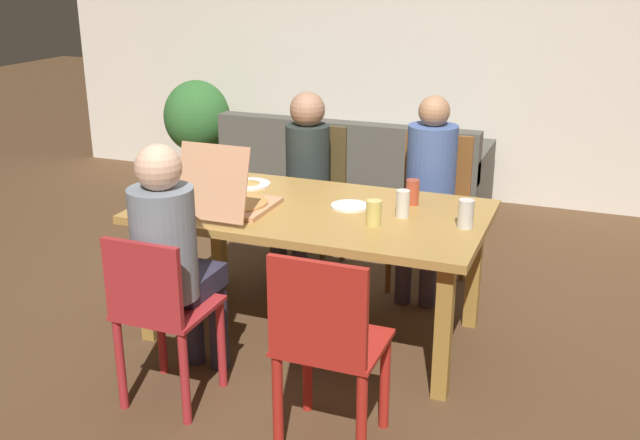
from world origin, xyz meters
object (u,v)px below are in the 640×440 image
(chair_1, at_px, (160,313))
(potted_plant, at_px, (197,121))
(person_1, at_px, (173,252))
(plate_0, at_px, (249,183))
(drinking_glass_0, at_px, (374,213))
(person_0, at_px, (304,169))
(chair_2, at_px, (433,202))
(couch, at_px, (356,178))
(drinking_glass_1, at_px, (403,204))
(dining_table, at_px, (313,222))
(plate_1, at_px, (350,206))
(chair_3, at_px, (327,347))
(chair_0, at_px, (313,189))
(drinking_glass_2, at_px, (466,214))
(person_2, at_px, (429,181))
(drinking_glass_3, at_px, (413,192))
(pizza_box_0, at_px, (232,201))

(chair_1, relative_size, potted_plant, 0.87)
(person_1, bearing_deg, plate_0, 97.31)
(drinking_glass_0, bearing_deg, person_0, 129.44)
(chair_2, distance_m, couch, 1.55)
(person_1, height_order, drinking_glass_1, person_1)
(dining_table, relative_size, person_1, 1.48)
(plate_1, bearing_deg, person_1, -122.38)
(potted_plant, bearing_deg, chair_2, -28.31)
(person_0, xyz_separation_m, chair_3, (0.83, -1.76, -0.22))
(person_0, xyz_separation_m, plate_1, (0.56, -0.70, 0.03))
(plate_0, distance_m, drinking_glass_1, 1.03)
(chair_1, relative_size, chair_2, 0.90)
(person_0, distance_m, drinking_glass_0, 1.20)
(chair_0, relative_size, plate_1, 4.62)
(person_1, height_order, chair_3, person_1)
(drinking_glass_2, xyz_separation_m, potted_plant, (-2.87, 2.30, -0.20))
(person_2, height_order, couch, person_2)
(drinking_glass_1, bearing_deg, chair_0, 133.21)
(drinking_glass_0, distance_m, couch, 2.50)
(drinking_glass_1, relative_size, drinking_glass_3, 1.04)
(chair_3, relative_size, potted_plant, 0.92)
(chair_0, bearing_deg, drinking_glass_1, -46.79)
(dining_table, height_order, potted_plant, potted_plant)
(dining_table, xyz_separation_m, drinking_glass_0, (0.38, -0.14, 0.15))
(dining_table, distance_m, person_2, 0.91)
(couch, bearing_deg, drinking_glass_0, -69.52)
(drinking_glass_1, distance_m, potted_plant, 3.39)
(pizza_box_0, distance_m, drinking_glass_2, 1.22)
(chair_3, bearing_deg, plate_0, 127.94)
(chair_1, distance_m, plate_1, 1.19)
(chair_0, distance_m, couch, 1.23)
(plate_0, relative_size, plate_1, 1.25)
(drinking_glass_2, distance_m, couch, 2.58)
(plate_0, xyz_separation_m, drinking_glass_0, (0.90, -0.40, 0.05))
(drinking_glass_3, bearing_deg, couch, 116.67)
(chair_1, height_order, pizza_box_0, pizza_box_0)
(plate_1, relative_size, drinking_glass_3, 1.49)
(drinking_glass_1, bearing_deg, person_0, 138.81)
(plate_0, bearing_deg, potted_plant, 127.16)
(plate_1, relative_size, drinking_glass_2, 1.43)
(dining_table, bearing_deg, pizza_box_0, -152.96)
(drinking_glass_0, distance_m, potted_plant, 3.43)
(plate_1, bearing_deg, dining_table, -154.86)
(person_0, relative_size, chair_2, 1.26)
(chair_0, height_order, chair_3, chair_0)
(plate_1, bearing_deg, potted_plant, 135.38)
(chair_0, bearing_deg, plate_0, -101.09)
(drinking_glass_3, height_order, potted_plant, potted_plant)
(drinking_glass_1, height_order, drinking_glass_3, drinking_glass_1)
(drinking_glass_0, relative_size, drinking_glass_1, 0.89)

